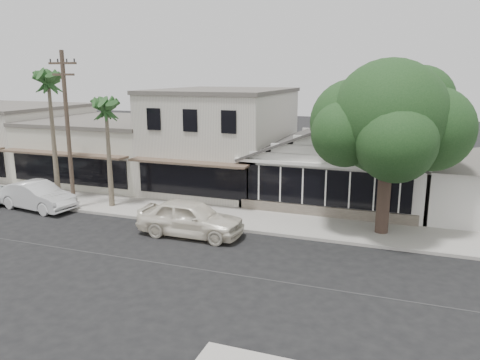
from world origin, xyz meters
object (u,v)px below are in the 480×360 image
at_px(car_0, 190,218).
at_px(car_1, 37,196).
at_px(shade_tree, 388,121).
at_px(utility_pole, 68,128).

xyz_separation_m(car_0, car_1, (-10.36, 1.01, -0.08)).
bearing_deg(shade_tree, car_0, -158.00).
distance_m(car_0, shade_tree, 10.50).
bearing_deg(shade_tree, car_1, -172.51).
bearing_deg(car_1, car_0, -87.65).
relative_size(utility_pole, car_0, 1.71).
distance_m(car_1, shade_tree, 19.82).
xyz_separation_m(utility_pole, car_0, (8.29, -1.62, -3.89)).
relative_size(utility_pole, shade_tree, 1.06).
bearing_deg(car_1, utility_pole, -65.70).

